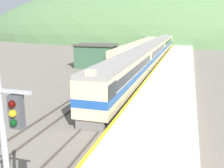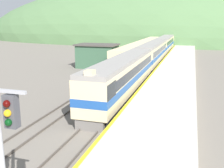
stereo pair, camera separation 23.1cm
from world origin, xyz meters
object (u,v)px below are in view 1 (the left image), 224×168
at_px(carriage_second, 151,53).
at_px(siding_train, 140,49).
at_px(signal_mast_main, 3,138).
at_px(carriage_fourth, 169,39).
at_px(express_train_lead_car, 123,75).
at_px(carriage_third, 163,44).

height_order(carriage_second, siding_train, carriage_second).
xyz_separation_m(carriage_second, signal_mast_main, (1.43, -42.71, 2.21)).
height_order(carriage_fourth, siding_train, carriage_fourth).
height_order(express_train_lead_car, signal_mast_main, signal_mast_main).
bearing_deg(express_train_lead_car, carriage_second, 90.00).
relative_size(carriage_third, signal_mast_main, 2.94).
bearing_deg(express_train_lead_car, signal_mast_main, -86.09).
distance_m(express_train_lead_car, carriage_third, 42.99).
bearing_deg(carriage_second, carriage_fourth, 90.00).
relative_size(carriage_second, carriage_third, 1.00).
bearing_deg(carriage_fourth, carriage_third, -90.00).
height_order(express_train_lead_car, carriage_second, express_train_lead_car).
bearing_deg(express_train_lead_car, siding_train, 97.11).
xyz_separation_m(express_train_lead_car, siding_train, (-4.05, 32.47, -0.44)).
xyz_separation_m(carriage_third, siding_train, (-4.05, -10.52, -0.43)).
bearing_deg(carriage_third, express_train_lead_car, -90.00).
distance_m(express_train_lead_car, signal_mast_main, 21.12).
distance_m(carriage_second, carriage_fourth, 42.48).
relative_size(carriage_third, siding_train, 0.48).
xyz_separation_m(carriage_second, carriage_fourth, (0.00, 42.48, 0.00)).
bearing_deg(carriage_third, siding_train, -111.07).
distance_m(carriage_second, siding_train, 11.47).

